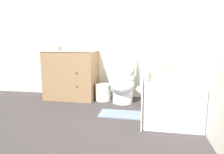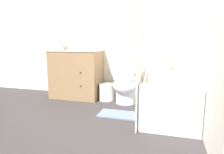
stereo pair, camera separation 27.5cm
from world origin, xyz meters
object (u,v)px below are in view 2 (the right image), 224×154
wastebasket (107,92)px  hand_towel_folded (59,48)px  toilet (126,82)px  bath_towel_folded (160,77)px  sink_faucet (80,47)px  bathtub (170,95)px  vanity_cabinet (77,73)px  tissue_box (87,47)px  bath_mat (120,114)px  soap_dispenser (95,45)px

wastebasket → hand_towel_folded: size_ratio=1.01×
toilet → bath_towel_folded: bearing=-52.6°
toilet → hand_towel_folded: hand_towel_folded is taller
sink_faucet → wastebasket: size_ratio=0.50×
bathtub → wastebasket: 1.12m
vanity_cabinet → bathtub: (1.63, -0.44, -0.17)m
hand_towel_folded → toilet: bearing=2.5°
bathtub → tissue_box: bearing=159.3°
sink_faucet → wastebasket: (0.58, -0.23, -0.76)m
bathtub → tissue_box: tissue_box is taller
bath_mat → sink_faucet: bearing=137.9°
hand_towel_folded → bath_towel_folded: bearing=-21.4°
toilet → wastebasket: size_ratio=3.02×
hand_towel_folded → tissue_box: bearing=30.0°
bathtub → bath_towel_folded: size_ratio=4.39×
tissue_box → bath_towel_folded: 1.67m
tissue_box → hand_towel_folded: bearing=-150.0°
bathtub → bath_towel_folded: bath_towel_folded is taller
soap_dispenser → hand_towel_folded: soap_dispenser is taller
vanity_cabinet → hand_towel_folded: 0.54m
toilet → bath_mat: bearing=-86.0°
wastebasket → hand_towel_folded: hand_towel_folded is taller
sink_faucet → bath_towel_folded: (1.50, -1.02, -0.32)m
sink_faucet → bath_towel_folded: bearing=-34.0°
bathtub → bath_mat: bearing=-158.8°
bathtub → hand_towel_folded: size_ratio=5.06×
sink_faucet → toilet: bearing=-16.2°
vanity_cabinet → bath_towel_folded: 1.72m
toilet → tissue_box: tissue_box is taller
soap_dispenser → hand_towel_folded: size_ratio=0.60×
bath_mat → toilet: bearing=94.0°
vanity_cabinet → soap_dispenser: bearing=-1.8°
soap_dispenser → bathtub: bearing=-19.0°
wastebasket → bath_mat: size_ratio=0.48×
sink_faucet → wastebasket: sink_faucet is taller
vanity_cabinet → toilet: 0.94m
hand_towel_folded → vanity_cabinet: bearing=27.0°
bathtub → soap_dispenser: size_ratio=8.38×
hand_towel_folded → bath_mat: 1.63m
wastebasket → soap_dispenser: bearing=172.3°
bath_towel_folded → bath_mat: 0.79m
sink_faucet → tissue_box: 0.18m
tissue_box → hand_towel_folded: (-0.43, -0.25, -0.01)m
toilet → soap_dispenser: bearing=172.7°
bathtub → soap_dispenser: soap_dispenser is taller
bathtub → tissue_box: 1.69m
toilet → soap_dispenser: size_ratio=5.05×
bathtub → bath_towel_folded: bearing=-107.6°
tissue_box → bath_mat: bearing=-44.7°
soap_dispenser → bath_mat: (0.60, -0.68, -0.93)m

